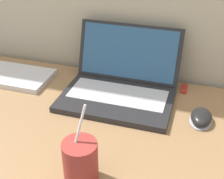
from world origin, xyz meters
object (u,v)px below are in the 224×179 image
Objects in this scene: drink_cup at (80,161)px; laptop at (121,83)px; usb_stick at (184,89)px; computer_mouse at (201,117)px.

laptop is at bearing 92.44° from drink_cup.
drink_cup reaches higher than usb_stick.
usb_stick is at bearing 24.88° from laptop.
drink_cup is 0.55m from usb_stick.
laptop is 0.29m from computer_mouse.
computer_mouse is (0.28, -0.08, -0.03)m from laptop.
laptop is at bearing -155.12° from usb_stick.
computer_mouse is (0.26, 0.33, -0.04)m from drink_cup.
computer_mouse is 1.64× the size of usb_stick.
laptop is 0.41m from drink_cup.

